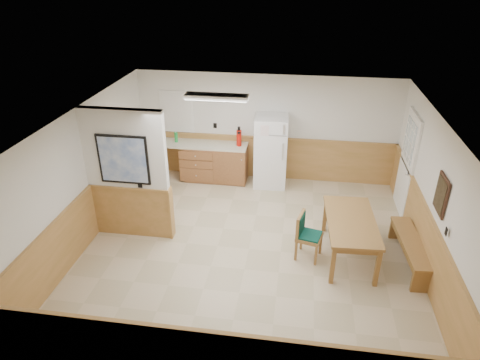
% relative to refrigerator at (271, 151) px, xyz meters
% --- Properties ---
extents(ground, '(6.00, 6.00, 0.00)m').
position_rel_refrigerator_xyz_m(ground, '(-0.15, -2.63, -0.83)').
color(ground, '#CCB792').
rests_on(ground, ground).
extents(ceiling, '(6.00, 6.00, 0.02)m').
position_rel_refrigerator_xyz_m(ceiling, '(-0.15, -2.63, 1.67)').
color(ceiling, white).
rests_on(ceiling, back_wall).
extents(back_wall, '(6.00, 0.02, 2.50)m').
position_rel_refrigerator_xyz_m(back_wall, '(-0.15, 0.37, 0.42)').
color(back_wall, white).
rests_on(back_wall, ground).
extents(right_wall, '(0.02, 6.00, 2.50)m').
position_rel_refrigerator_xyz_m(right_wall, '(2.85, -2.63, 0.42)').
color(right_wall, white).
rests_on(right_wall, ground).
extents(left_wall, '(0.02, 6.00, 2.50)m').
position_rel_refrigerator_xyz_m(left_wall, '(-3.15, -2.63, 0.42)').
color(left_wall, white).
rests_on(left_wall, ground).
extents(wainscot_back, '(6.00, 0.04, 1.00)m').
position_rel_refrigerator_xyz_m(wainscot_back, '(-0.15, 0.35, -0.33)').
color(wainscot_back, tan).
rests_on(wainscot_back, ground).
extents(wainscot_right, '(0.04, 6.00, 1.00)m').
position_rel_refrigerator_xyz_m(wainscot_right, '(2.83, -2.63, -0.33)').
color(wainscot_right, tan).
rests_on(wainscot_right, ground).
extents(wainscot_left, '(0.04, 6.00, 1.00)m').
position_rel_refrigerator_xyz_m(wainscot_left, '(-3.13, -2.63, -0.33)').
color(wainscot_left, tan).
rests_on(wainscot_left, ground).
extents(partition_wall, '(1.50, 0.20, 2.50)m').
position_rel_refrigerator_xyz_m(partition_wall, '(-2.40, -2.43, 0.40)').
color(partition_wall, white).
rests_on(partition_wall, ground).
extents(kitchen_counter, '(2.20, 0.61, 1.00)m').
position_rel_refrigerator_xyz_m(kitchen_counter, '(-1.36, 0.05, -0.37)').
color(kitchen_counter, brown).
rests_on(kitchen_counter, ground).
extents(exterior_door, '(0.07, 1.02, 2.15)m').
position_rel_refrigerator_xyz_m(exterior_door, '(2.81, -0.73, 0.22)').
color(exterior_door, white).
rests_on(exterior_door, ground).
extents(kitchen_window, '(0.80, 0.04, 1.00)m').
position_rel_refrigerator_xyz_m(kitchen_window, '(-2.25, 0.35, 0.72)').
color(kitchen_window, white).
rests_on(kitchen_window, back_wall).
extents(wall_painting, '(0.04, 0.50, 0.60)m').
position_rel_refrigerator_xyz_m(wall_painting, '(2.82, -2.93, 0.72)').
color(wall_painting, '#392216').
rests_on(wall_painting, right_wall).
extents(fluorescent_fixture, '(1.20, 0.30, 0.09)m').
position_rel_refrigerator_xyz_m(fluorescent_fixture, '(-0.95, -1.33, 1.62)').
color(fluorescent_fixture, white).
rests_on(fluorescent_fixture, ceiling).
extents(refrigerator, '(0.76, 0.74, 1.66)m').
position_rel_refrigerator_xyz_m(refrigerator, '(0.00, 0.00, 0.00)').
color(refrigerator, white).
rests_on(refrigerator, ground).
extents(dining_table, '(0.91, 1.69, 0.75)m').
position_rel_refrigerator_xyz_m(dining_table, '(1.61, -2.56, -0.17)').
color(dining_table, '#996738').
rests_on(dining_table, ground).
extents(dining_bench, '(0.45, 1.61, 0.45)m').
position_rel_refrigerator_xyz_m(dining_bench, '(2.65, -2.61, -0.49)').
color(dining_bench, '#996738').
rests_on(dining_bench, ground).
extents(dining_chair, '(0.65, 0.51, 0.85)m').
position_rel_refrigerator_xyz_m(dining_chair, '(0.84, -2.68, -0.33)').
color(dining_chair, '#996738').
rests_on(dining_chair, ground).
extents(fire_extinguisher, '(0.12, 0.12, 0.46)m').
position_rel_refrigerator_xyz_m(fire_extinguisher, '(-0.74, 0.07, 0.27)').
color(fire_extinguisher, red).
rests_on(fire_extinguisher, kitchen_counter).
extents(soap_bottle, '(0.08, 0.08, 0.24)m').
position_rel_refrigerator_xyz_m(soap_bottle, '(-2.23, 0.07, 0.19)').
color(soap_bottle, '#1A9239').
rests_on(soap_bottle, kitchen_counter).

